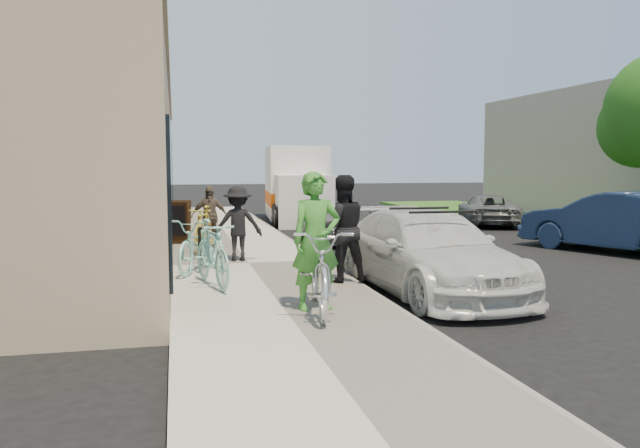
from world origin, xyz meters
TOP-DOWN VIEW (x-y plane):
  - ground at (0.00, 0.00)m, footprint 120.00×120.00m
  - sidewalk at (-2.00, 3.00)m, footprint 3.00×34.00m
  - curb at (-0.45, 3.00)m, footprint 0.12×34.00m
  - storefront at (-5.24, 7.99)m, footprint 3.60×20.00m
  - bike_rack at (-2.90, 2.27)m, footprint 0.24×0.56m
  - sandwich_board at (-3.38, 6.44)m, footprint 0.75×0.76m
  - sedan_white at (0.61, 0.15)m, footprint 2.16×4.71m
  - sedan_silver at (0.57, 6.85)m, footprint 1.26×3.03m
  - moving_truck at (1.06, 13.61)m, footprint 2.62×5.82m
  - far_car_blue at (6.86, 3.54)m, footprint 3.14×4.71m
  - far_car_gray at (7.19, 10.39)m, footprint 3.01×4.23m
  - tandem_bike at (-1.55, -1.33)m, footprint 1.05×2.22m
  - woman_rider at (-1.58, -1.21)m, footprint 0.72×0.51m
  - man_standing at (-0.71, 0.66)m, footprint 0.87×0.68m
  - cruiser_bike_a at (-2.84, 0.74)m, footprint 0.87×1.84m
  - cruiser_bike_b at (-2.99, 2.22)m, footprint 1.32×1.97m
  - cruiser_bike_c at (-2.78, 4.89)m, footprint 0.93×1.77m
  - bystander_a at (-2.17, 3.36)m, footprint 1.01×0.62m
  - bystander_b at (-2.62, 5.61)m, footprint 0.87×0.41m

SIDE VIEW (x-z plane):
  - ground at x=0.00m, z-range 0.00..0.00m
  - curb at x=-0.45m, z-range 0.00..0.13m
  - sidewalk at x=-2.00m, z-range 0.00..0.15m
  - sedan_silver at x=0.57m, z-range 0.00..1.03m
  - far_car_gray at x=7.19m, z-range 0.00..1.07m
  - cruiser_bike_b at x=-2.99m, z-range 0.15..1.13m
  - bike_rack at x=-2.90m, z-range 0.24..1.07m
  - cruiser_bike_c at x=-2.78m, z-range 0.15..1.17m
  - sedan_white at x=0.61m, z-range -0.02..1.36m
  - cruiser_bike_a at x=-2.84m, z-range 0.15..1.21m
  - sandwich_board at x=-3.38m, z-range 0.16..1.22m
  - tandem_bike at x=-1.55m, z-range 0.15..1.27m
  - far_car_blue at x=6.86m, z-range 0.00..1.47m
  - bystander_b at x=-2.62m, z-range 0.15..1.60m
  - bystander_a at x=-2.17m, z-range 0.15..1.66m
  - man_standing at x=-0.71m, z-range 0.15..1.93m
  - woman_rider at x=-1.58m, z-range 0.15..2.00m
  - moving_truck at x=1.06m, z-range -0.16..2.62m
  - storefront at x=-5.24m, z-range 0.01..4.24m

